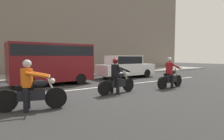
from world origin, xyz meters
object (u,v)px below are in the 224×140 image
motorcycle_with_rider_black_leather (117,79)px  parked_sedan_white (125,66)px  motorcycle_with_rider_crimson (170,75)px  street_sign_post (13,56)px  motorcycle_with_rider_orange_stripe (31,89)px  parked_van_maroon (52,61)px

motorcycle_with_rider_black_leather → parked_sedan_white: bearing=47.6°
motorcycle_with_rider_crimson → parked_sedan_white: bearing=78.8°
parked_sedan_white → street_sign_post: (-7.19, 4.02, 0.78)m
motorcycle_with_rider_orange_stripe → parked_van_maroon: (2.10, 4.83, 0.73)m
motorcycle_with_rider_black_leather → parked_van_maroon: bearing=110.3°
motorcycle_with_rider_black_leather → parked_van_maroon: parked_van_maroon is taller
parked_sedan_white → motorcycle_with_rider_crimson: bearing=-101.2°
parked_van_maroon → street_sign_post: street_sign_post is taller
parked_van_maroon → motorcycle_with_rider_orange_stripe: bearing=-113.5°
motorcycle_with_rider_black_leather → motorcycle_with_rider_orange_stripe: (-3.67, -0.60, -0.01)m
motorcycle_with_rider_crimson → motorcycle_with_rider_black_leather: motorcycle_with_rider_crimson is taller
motorcycle_with_rider_black_leather → motorcycle_with_rider_orange_stripe: bearing=-170.8°
motorcycle_with_rider_crimson → street_sign_post: 10.96m
motorcycle_with_rider_crimson → parked_van_maroon: bearing=136.2°
motorcycle_with_rider_crimson → motorcycle_with_rider_orange_stripe: (-6.90, -0.24, -0.02)m
motorcycle_with_rider_crimson → parked_sedan_white: (0.98, 4.96, 0.23)m
motorcycle_with_rider_orange_stripe → parked_sedan_white: parked_sedan_white is taller
motorcycle_with_rider_black_leather → motorcycle_with_rider_orange_stripe: 3.72m
parked_van_maroon → street_sign_post: bearing=107.9°
motorcycle_with_rider_black_leather → motorcycle_with_rider_orange_stripe: size_ratio=1.03×
motorcycle_with_rider_black_leather → street_sign_post: street_sign_post is taller
motorcycle_with_rider_black_leather → parked_sedan_white: (4.21, 4.61, 0.24)m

